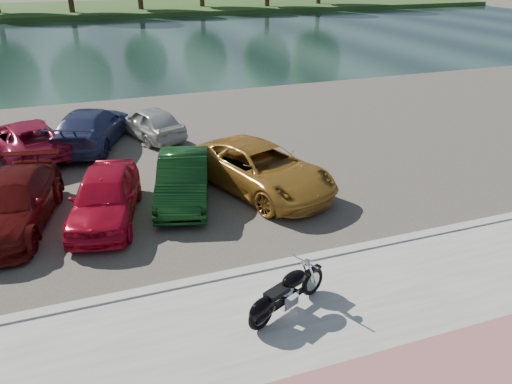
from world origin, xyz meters
TOP-DOWN VIEW (x-y plane):
  - ground at (0.00, 0.00)m, footprint 200.00×200.00m
  - promenade at (0.00, -1.00)m, footprint 60.00×6.00m
  - kerb at (0.00, 2.00)m, footprint 60.00×0.30m
  - parking_lot at (0.00, 11.00)m, footprint 60.00×18.00m
  - river at (0.00, 40.00)m, footprint 120.00×40.00m
  - far_bank at (0.00, 72.00)m, footprint 120.00×24.00m
  - motorcycle at (-0.50, 0.20)m, footprint 2.19×1.19m
  - car_3 at (-6.11, 6.51)m, footprint 3.07×5.34m
  - car_4 at (-3.61, 6.03)m, footprint 2.72×4.66m
  - car_5 at (-1.17, 6.57)m, footprint 2.65×4.63m
  - car_6 at (1.38, 6.41)m, footprint 4.25×6.02m
  - car_10 at (-6.05, 12.42)m, footprint 3.80×5.54m
  - car_11 at (-3.61, 12.86)m, footprint 3.87×5.70m
  - car_12 at (-1.18, 13.00)m, footprint 2.75×4.27m

SIDE VIEW (x-z plane):
  - ground at x=0.00m, z-range 0.00..0.00m
  - river at x=0.00m, z-range 0.00..0.00m
  - parking_lot at x=0.00m, z-range 0.00..0.04m
  - promenade at x=0.00m, z-range 0.00..0.10m
  - kerb at x=0.00m, z-range 0.00..0.14m
  - far_bank at x=0.00m, z-range 0.00..0.60m
  - motorcycle at x=-0.50m, z-range 0.04..1.09m
  - car_12 at x=-1.18m, z-range 0.04..1.39m
  - car_10 at x=-6.05m, z-range 0.04..1.45m
  - car_5 at x=-1.17m, z-range 0.04..1.48m
  - car_3 at x=-6.11m, z-range 0.04..1.50m
  - car_4 at x=-3.61m, z-range 0.04..1.53m
  - car_6 at x=1.38m, z-range 0.04..1.56m
  - car_11 at x=-3.61m, z-range 0.04..1.57m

